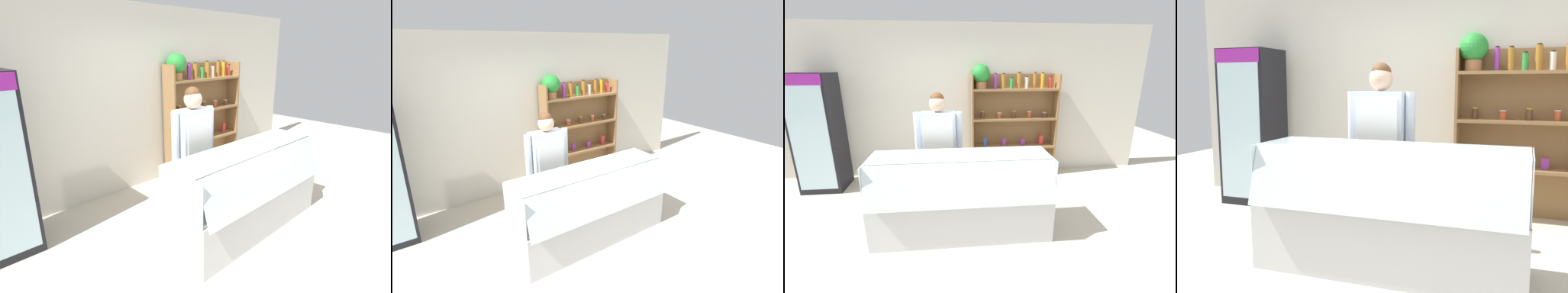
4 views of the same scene
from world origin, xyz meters
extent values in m
plane|color=beige|center=(0.00, 0.00, 0.00)|extent=(12.00, 12.00, 0.00)
cube|color=beige|center=(0.00, 2.04, 1.35)|extent=(6.80, 0.10, 2.70)
cylinder|color=orange|center=(-2.30, 1.32, 0.36)|extent=(0.06, 0.06, 0.22)
cylinder|color=red|center=(-2.17, 1.32, 0.35)|extent=(0.06, 0.06, 0.19)
cylinder|color=orange|center=(-2.20, 1.32, 0.84)|extent=(0.07, 0.07, 0.18)
cube|color=olive|center=(0.89, 1.94, 0.93)|extent=(1.55, 0.02, 1.86)
cube|color=olive|center=(0.13, 1.80, 0.93)|extent=(0.03, 0.28, 1.86)
cube|color=olive|center=(1.65, 1.80, 0.93)|extent=(0.03, 0.28, 1.86)
cube|color=olive|center=(0.89, 1.80, 0.56)|extent=(1.49, 0.28, 0.04)
cube|color=olive|center=(0.89, 1.80, 1.08)|extent=(1.49, 0.28, 0.04)
cube|color=olive|center=(0.89, 1.80, 1.60)|extent=(1.49, 0.28, 0.04)
cylinder|color=#996038|center=(0.29, 1.80, 1.68)|extent=(0.18, 0.18, 0.12)
sphere|color=#23802D|center=(0.29, 1.80, 1.87)|extent=(0.31, 0.31, 0.31)
cylinder|color=purple|center=(0.53, 1.79, 1.74)|extent=(0.06, 0.06, 0.25)
cylinder|color=black|center=(0.53, 1.80, 1.87)|extent=(0.04, 0.04, 0.02)
cylinder|color=#9E6623|center=(0.68, 1.80, 1.74)|extent=(0.07, 0.07, 0.24)
cylinder|color=black|center=(0.68, 1.80, 1.87)|extent=(0.05, 0.05, 0.02)
cylinder|color=#2D8C38|center=(0.82, 1.79, 1.71)|extent=(0.07, 0.07, 0.18)
cylinder|color=black|center=(0.82, 1.80, 1.80)|extent=(0.04, 0.04, 0.02)
cylinder|color=#9E6623|center=(0.95, 1.80, 1.75)|extent=(0.08, 0.08, 0.26)
cylinder|color=black|center=(0.95, 1.80, 1.88)|extent=(0.05, 0.05, 0.02)
cylinder|color=silver|center=(1.09, 1.80, 1.71)|extent=(0.07, 0.07, 0.19)
cylinder|color=black|center=(1.09, 1.80, 1.81)|extent=(0.04, 0.04, 0.02)
cylinder|color=#9E6623|center=(1.23, 1.81, 1.75)|extent=(0.06, 0.06, 0.26)
cylinder|color=black|center=(1.23, 1.80, 1.88)|extent=(0.04, 0.04, 0.02)
cylinder|color=orange|center=(1.37, 1.81, 1.74)|extent=(0.06, 0.06, 0.25)
cylinder|color=black|center=(1.37, 1.80, 1.88)|extent=(0.04, 0.04, 0.02)
cylinder|color=red|center=(1.52, 1.82, 1.71)|extent=(0.06, 0.06, 0.19)
cylinder|color=black|center=(1.52, 1.80, 1.82)|extent=(0.04, 0.04, 0.02)
cylinder|color=brown|center=(0.32, 1.82, 1.15)|extent=(0.07, 0.07, 0.11)
cylinder|color=gold|center=(0.32, 1.80, 1.22)|extent=(0.07, 0.07, 0.01)
cylinder|color=#BF4C2D|center=(0.62, 1.81, 1.14)|extent=(0.08, 0.08, 0.09)
cylinder|color=silver|center=(0.62, 1.80, 1.19)|extent=(0.09, 0.09, 0.01)
cylinder|color=brown|center=(0.88, 1.80, 1.15)|extent=(0.07, 0.07, 0.12)
cylinder|color=gold|center=(0.88, 1.80, 1.22)|extent=(0.07, 0.07, 0.01)
cylinder|color=#BF4C2D|center=(1.16, 1.80, 1.15)|extent=(0.07, 0.07, 0.10)
cylinder|color=silver|center=(1.16, 1.80, 1.20)|extent=(0.07, 0.07, 0.01)
cylinder|color=brown|center=(1.44, 1.79, 1.14)|extent=(0.07, 0.07, 0.08)
cylinder|color=silver|center=(1.44, 1.80, 1.18)|extent=(0.07, 0.07, 0.01)
cube|color=#3356B2|center=(0.36, 1.80, 0.66)|extent=(0.06, 0.04, 0.17)
cube|color=purple|center=(0.71, 1.80, 0.65)|extent=(0.06, 0.04, 0.15)
cube|color=purple|center=(1.06, 1.80, 0.64)|extent=(0.08, 0.04, 0.12)
cube|color=red|center=(1.41, 1.80, 0.67)|extent=(0.08, 0.04, 0.18)
cube|color=silver|center=(-0.13, 0.07, 0.28)|extent=(2.10, 0.65, 0.55)
cube|color=white|center=(-0.13, 0.07, 0.57)|extent=(2.04, 0.59, 0.03)
cube|color=silver|center=(-0.13, -0.24, 0.78)|extent=(2.06, 0.16, 0.47)
cube|color=silver|center=(-0.13, 0.12, 1.00)|extent=(2.06, 0.49, 0.01)
cube|color=silver|center=(-1.17, 0.07, 0.78)|extent=(0.01, 0.61, 0.45)
cube|color=silver|center=(0.91, 0.07, 0.78)|extent=(0.01, 0.61, 0.45)
cube|color=beige|center=(-0.95, 0.15, 0.61)|extent=(0.16, 0.12, 0.05)
cube|color=white|center=(-0.95, -0.05, 0.61)|extent=(0.05, 0.03, 0.02)
cube|color=tan|center=(-0.62, 0.15, 0.61)|extent=(0.17, 0.14, 0.05)
cube|color=white|center=(-0.62, -0.05, 0.61)|extent=(0.05, 0.03, 0.02)
cube|color=beige|center=(-0.29, 0.15, 0.61)|extent=(0.17, 0.14, 0.05)
cube|color=white|center=(-0.29, -0.05, 0.61)|extent=(0.05, 0.03, 0.02)
cube|color=beige|center=(0.04, 0.15, 0.61)|extent=(0.16, 0.13, 0.04)
cube|color=white|center=(0.04, -0.05, 0.61)|extent=(0.05, 0.03, 0.02)
cube|color=tan|center=(0.37, 0.15, 0.61)|extent=(0.17, 0.14, 0.06)
cube|color=white|center=(0.37, -0.05, 0.61)|extent=(0.05, 0.03, 0.02)
cube|color=tan|center=(0.70, 0.15, 0.61)|extent=(0.16, 0.13, 0.05)
cube|color=white|center=(0.70, -0.05, 0.61)|extent=(0.05, 0.03, 0.02)
cylinder|color=#C1706B|center=(-1.00, -0.03, 0.65)|extent=(0.16, 0.12, 0.12)
cylinder|color=#C1706B|center=(-0.78, -0.03, 0.66)|extent=(0.18, 0.18, 0.15)
cylinder|color=white|center=(0.40, -0.01, 0.69)|extent=(0.07, 0.07, 0.22)
cylinder|color=white|center=(0.50, -0.01, 0.69)|extent=(0.07, 0.07, 0.21)
cylinder|color=#4C4233|center=(-0.51, 0.70, 0.39)|extent=(0.13, 0.13, 0.77)
cylinder|color=#4C4233|center=(-0.31, 0.70, 0.39)|extent=(0.13, 0.13, 0.77)
cube|color=silver|center=(-0.41, 0.70, 1.09)|extent=(0.46, 0.24, 0.64)
cube|color=white|center=(-0.41, 0.57, 0.75)|extent=(0.38, 0.01, 1.19)
cylinder|color=silver|center=(-0.69, 0.70, 1.12)|extent=(0.09, 0.09, 0.57)
cylinder|color=silver|center=(-0.13, 0.70, 1.12)|extent=(0.09, 0.09, 0.57)
sphere|color=#D8AD8E|center=(-0.41, 0.70, 1.52)|extent=(0.22, 0.22, 0.22)
sphere|color=brown|center=(-0.41, 0.71, 1.58)|extent=(0.19, 0.19, 0.19)
camera|label=1|loc=(-2.82, -1.88, 2.08)|focal=28.00mm
camera|label=2|loc=(-2.21, -2.82, 2.55)|focal=28.00mm
camera|label=3|loc=(-0.19, -2.78, 2.00)|focal=24.00mm
camera|label=4|loc=(0.85, -3.09, 1.47)|focal=40.00mm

